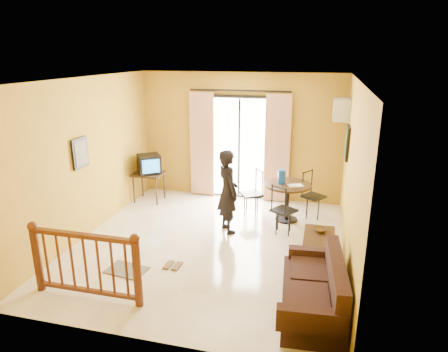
% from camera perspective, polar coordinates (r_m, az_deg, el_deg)
% --- Properties ---
extents(ground, '(5.00, 5.00, 0.00)m').
position_cam_1_polar(ground, '(7.04, -2.17, -9.73)').
color(ground, beige).
rests_on(ground, ground).
extents(room_shell, '(5.00, 5.00, 5.00)m').
position_cam_1_polar(room_shell, '(6.45, -2.34, 3.87)').
color(room_shell, white).
rests_on(room_shell, ground).
extents(balcony_door, '(2.25, 0.14, 2.46)m').
position_cam_1_polar(balcony_door, '(8.87, 2.17, 4.16)').
color(balcony_door, black).
rests_on(balcony_door, ground).
extents(tv_table, '(0.65, 0.54, 0.65)m').
position_cam_1_polar(tv_table, '(8.99, -10.73, -0.05)').
color(tv_table, black).
rests_on(tv_table, ground).
extents(television, '(0.62, 0.61, 0.42)m').
position_cam_1_polar(television, '(8.90, -10.65, 1.70)').
color(television, black).
rests_on(television, tv_table).
extents(picture_left, '(0.05, 0.42, 0.52)m').
position_cam_1_polar(picture_left, '(7.25, -19.86, 3.11)').
color(picture_left, black).
rests_on(picture_left, room_shell).
extents(dining_table, '(0.91, 0.91, 0.75)m').
position_cam_1_polar(dining_table, '(7.88, 9.06, -2.22)').
color(dining_table, black).
rests_on(dining_table, ground).
extents(water_jug, '(0.15, 0.15, 0.27)m').
position_cam_1_polar(water_jug, '(7.80, 8.24, -0.09)').
color(water_jug, '#1245A9').
rests_on(water_jug, dining_table).
extents(serving_tray, '(0.33, 0.28, 0.02)m').
position_cam_1_polar(serving_tray, '(7.72, 10.18, -1.37)').
color(serving_tray, beige).
rests_on(serving_tray, dining_table).
extents(dining_chairs, '(1.78, 1.43, 0.95)m').
position_cam_1_polar(dining_chairs, '(8.01, 8.23, -6.42)').
color(dining_chairs, black).
rests_on(dining_chairs, ground).
extents(air_conditioner, '(0.31, 0.60, 0.40)m').
position_cam_1_polar(air_conditioner, '(8.04, 16.43, 9.10)').
color(air_conditioner, silver).
rests_on(air_conditioner, room_shell).
extents(botanical_print, '(0.05, 0.50, 0.60)m').
position_cam_1_polar(botanical_print, '(7.49, 17.18, 4.58)').
color(botanical_print, black).
rests_on(botanical_print, room_shell).
extents(coffee_table, '(0.49, 0.88, 0.39)m').
position_cam_1_polar(coffee_table, '(6.67, 13.39, -9.35)').
color(coffee_table, black).
rests_on(coffee_table, ground).
extents(bowl, '(0.23, 0.23, 0.06)m').
position_cam_1_polar(bowl, '(6.75, 13.52, -7.50)').
color(bowl, brown).
rests_on(bowl, coffee_table).
extents(sofa, '(0.86, 1.65, 0.76)m').
position_cam_1_polar(sofa, '(5.40, 13.00, -15.89)').
color(sofa, black).
rests_on(sofa, ground).
extents(standing_person, '(0.64, 0.68, 1.55)m').
position_cam_1_polar(standing_person, '(7.25, 0.54, -2.22)').
color(standing_person, black).
rests_on(standing_person, ground).
extents(stair_balustrade, '(1.63, 0.13, 1.04)m').
position_cam_1_polar(stair_balustrade, '(5.70, -19.26, -11.28)').
color(stair_balustrade, '#471E0F').
rests_on(stair_balustrade, ground).
extents(doormat, '(0.65, 0.49, 0.02)m').
position_cam_1_polar(doormat, '(6.45, -13.75, -12.90)').
color(doormat, '#60594D').
rests_on(doormat, ground).
extents(sandals, '(0.25, 0.25, 0.03)m').
position_cam_1_polar(sandals, '(6.42, -7.33, -12.57)').
color(sandals, brown).
rests_on(sandals, ground).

